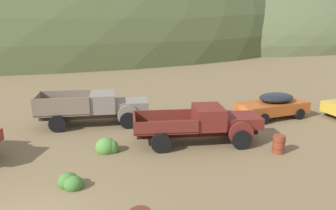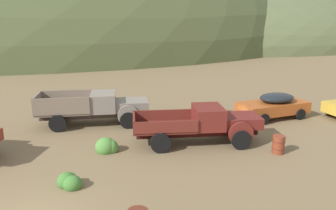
{
  "view_description": "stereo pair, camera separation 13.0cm",
  "coord_description": "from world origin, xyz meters",
  "px_view_note": "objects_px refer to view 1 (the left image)",
  "views": [
    {
      "loc": [
        2.64,
        -9.31,
        6.19
      ],
      "look_at": [
        6.1,
        8.0,
        1.47
      ],
      "focal_mm": 35.41,
      "sensor_mm": 36.0,
      "label": 1
    },
    {
      "loc": [
        2.76,
        -9.34,
        6.19
      ],
      "look_at": [
        6.1,
        8.0,
        1.47
      ],
      "focal_mm": 35.41,
      "sensor_mm": 36.0,
      "label": 2
    }
  ],
  "objects_px": {
    "truck_primer_gray": "(100,108)",
    "oil_drum_foreground": "(279,144)",
    "truck_oxblood": "(207,124)",
    "car_oxide_orange": "(271,105)"
  },
  "relations": [
    {
      "from": "truck_primer_gray",
      "to": "truck_oxblood",
      "type": "relative_size",
      "value": 0.99
    },
    {
      "from": "truck_oxblood",
      "to": "car_oxide_orange",
      "type": "relative_size",
      "value": 1.31
    },
    {
      "from": "truck_primer_gray",
      "to": "car_oxide_orange",
      "type": "xyz_separation_m",
      "value": [
        10.45,
        -0.81,
        -0.2
      ]
    },
    {
      "from": "truck_primer_gray",
      "to": "oil_drum_foreground",
      "type": "bearing_deg",
      "value": -34.27
    },
    {
      "from": "truck_oxblood",
      "to": "car_oxide_orange",
      "type": "height_order",
      "value": "truck_oxblood"
    },
    {
      "from": "truck_primer_gray",
      "to": "car_oxide_orange",
      "type": "distance_m",
      "value": 10.49
    },
    {
      "from": "truck_primer_gray",
      "to": "oil_drum_foreground",
      "type": "height_order",
      "value": "truck_primer_gray"
    },
    {
      "from": "truck_oxblood",
      "to": "oil_drum_foreground",
      "type": "distance_m",
      "value": 3.54
    },
    {
      "from": "oil_drum_foreground",
      "to": "truck_oxblood",
      "type": "bearing_deg",
      "value": 146.52
    },
    {
      "from": "truck_primer_gray",
      "to": "truck_oxblood",
      "type": "bearing_deg",
      "value": -35.87
    }
  ]
}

